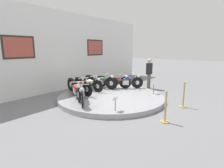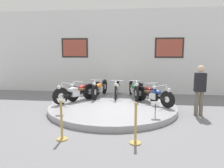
{
  "view_description": "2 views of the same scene",
  "coord_description": "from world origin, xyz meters",
  "px_view_note": "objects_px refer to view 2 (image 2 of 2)",
  "views": [
    {
      "loc": [
        -5.97,
        -4.8,
        2.28
      ],
      "look_at": [
        -0.01,
        -0.05,
        0.72
      ],
      "focal_mm": 28.0,
      "sensor_mm": 36.0,
      "label": 1
    },
    {
      "loc": [
        1.0,
        -7.9,
        2.24
      ],
      "look_at": [
        -0.03,
        0.08,
        0.97
      ],
      "focal_mm": 35.0,
      "sensor_mm": 36.0,
      "label": 2
    }
  ],
  "objects_px": {
    "motorcycle_orange": "(100,88)",
    "motorcycle_cream": "(117,88)",
    "motorcycle_green": "(134,89)",
    "info_placard_front_centre": "(155,106)",
    "motorcycle_maroon": "(147,91)",
    "visitor_standing": "(200,87)",
    "motorcycle_red": "(84,90)",
    "motorcycle_silver": "(75,92)",
    "info_placard_front_left": "(62,103)",
    "stanchion_post_right_of_entry": "(136,130)",
    "stanchion_post_left_of_entry": "(62,126)",
    "motorcycle_blue": "(154,95)"
  },
  "relations": [
    {
      "from": "motorcycle_maroon",
      "to": "stanchion_post_left_of_entry",
      "type": "height_order",
      "value": "stanchion_post_left_of_entry"
    },
    {
      "from": "info_placard_front_left",
      "to": "visitor_standing",
      "type": "relative_size",
      "value": 0.3
    },
    {
      "from": "motorcycle_maroon",
      "to": "stanchion_post_left_of_entry",
      "type": "xyz_separation_m",
      "value": [
        -2.21,
        -3.76,
        -0.23
      ]
    },
    {
      "from": "motorcycle_orange",
      "to": "motorcycle_red",
      "type": "bearing_deg",
      "value": -141.88
    },
    {
      "from": "motorcycle_orange",
      "to": "stanchion_post_left_of_entry",
      "type": "bearing_deg",
      "value": -92.43
    },
    {
      "from": "info_placard_front_centre",
      "to": "stanchion_post_left_of_entry",
      "type": "relative_size",
      "value": 0.5
    },
    {
      "from": "motorcycle_orange",
      "to": "motorcycle_green",
      "type": "relative_size",
      "value": 1.01
    },
    {
      "from": "stanchion_post_left_of_entry",
      "to": "visitor_standing",
      "type": "bearing_deg",
      "value": 33.07
    },
    {
      "from": "info_placard_front_centre",
      "to": "stanchion_post_right_of_entry",
      "type": "xyz_separation_m",
      "value": [
        -0.56,
        -1.53,
        -0.21
      ]
    },
    {
      "from": "motorcycle_green",
      "to": "stanchion_post_right_of_entry",
      "type": "height_order",
      "value": "stanchion_post_right_of_entry"
    },
    {
      "from": "motorcycle_maroon",
      "to": "info_placard_front_left",
      "type": "distance_m",
      "value": 3.56
    },
    {
      "from": "motorcycle_silver",
      "to": "info_placard_front_centre",
      "type": "height_order",
      "value": "motorcycle_silver"
    },
    {
      "from": "info_placard_front_centre",
      "to": "motorcycle_red",
      "type": "bearing_deg",
      "value": 141.22
    },
    {
      "from": "motorcycle_red",
      "to": "motorcycle_blue",
      "type": "bearing_deg",
      "value": -12.14
    },
    {
      "from": "motorcycle_cream",
      "to": "motorcycle_green",
      "type": "xyz_separation_m",
      "value": [
        0.74,
        -0.16,
        0.02
      ]
    },
    {
      "from": "motorcycle_green",
      "to": "info_placard_front_centre",
      "type": "xyz_separation_m",
      "value": [
        0.74,
        -2.67,
        -0.03
      ]
    },
    {
      "from": "motorcycle_cream",
      "to": "motorcycle_green",
      "type": "height_order",
      "value": "motorcycle_green"
    },
    {
      "from": "visitor_standing",
      "to": "stanchion_post_right_of_entry",
      "type": "xyz_separation_m",
      "value": [
        -2.09,
        -2.55,
        -0.64
      ]
    },
    {
      "from": "motorcycle_orange",
      "to": "stanchion_post_left_of_entry",
      "type": "distance_m",
      "value": 4.22
    },
    {
      "from": "motorcycle_silver",
      "to": "info_placard_front_left",
      "type": "xyz_separation_m",
      "value": [
        0.05,
        -1.62,
        -0.02
      ]
    },
    {
      "from": "visitor_standing",
      "to": "motorcycle_cream",
      "type": "bearing_deg",
      "value": 148.92
    },
    {
      "from": "motorcycle_orange",
      "to": "info_placard_front_left",
      "type": "xyz_separation_m",
      "value": [
        -0.74,
        -2.67,
        -0.03
      ]
    },
    {
      "from": "motorcycle_red",
      "to": "info_placard_front_centre",
      "type": "height_order",
      "value": "motorcycle_red"
    },
    {
      "from": "motorcycle_silver",
      "to": "stanchion_post_right_of_entry",
      "type": "relative_size",
      "value": 1.53
    },
    {
      "from": "info_placard_front_centre",
      "to": "motorcycle_blue",
      "type": "bearing_deg",
      "value": 88.15
    },
    {
      "from": "info_placard_front_centre",
      "to": "stanchion_post_left_of_entry",
      "type": "height_order",
      "value": "stanchion_post_left_of_entry"
    },
    {
      "from": "motorcycle_cream",
      "to": "info_placard_front_centre",
      "type": "distance_m",
      "value": 3.19
    },
    {
      "from": "motorcycle_red",
      "to": "motorcycle_green",
      "type": "bearing_deg",
      "value": 12.22
    },
    {
      "from": "motorcycle_green",
      "to": "motorcycle_maroon",
      "type": "height_order",
      "value": "motorcycle_green"
    },
    {
      "from": "info_placard_front_centre",
      "to": "visitor_standing",
      "type": "xyz_separation_m",
      "value": [
        1.53,
        1.02,
        0.42
      ]
    },
    {
      "from": "visitor_standing",
      "to": "stanchion_post_right_of_entry",
      "type": "relative_size",
      "value": 1.68
    },
    {
      "from": "motorcycle_green",
      "to": "stanchion_post_left_of_entry",
      "type": "relative_size",
      "value": 1.93
    },
    {
      "from": "motorcycle_maroon",
      "to": "motorcycle_orange",
      "type": "bearing_deg",
      "value": 167.65
    },
    {
      "from": "motorcycle_silver",
      "to": "motorcycle_green",
      "type": "bearing_deg",
      "value": 24.87
    },
    {
      "from": "motorcycle_maroon",
      "to": "visitor_standing",
      "type": "distance_m",
      "value": 2.13
    },
    {
      "from": "motorcycle_maroon",
      "to": "stanchion_post_left_of_entry",
      "type": "bearing_deg",
      "value": -120.45
    },
    {
      "from": "motorcycle_green",
      "to": "info_placard_front_centre",
      "type": "relative_size",
      "value": 3.87
    },
    {
      "from": "motorcycle_maroon",
      "to": "motorcycle_green",
      "type": "bearing_deg",
      "value": 141.2
    },
    {
      "from": "motorcycle_maroon",
      "to": "info_placard_front_centre",
      "type": "relative_size",
      "value": 3.62
    },
    {
      "from": "info_placard_front_centre",
      "to": "motorcycle_orange",
      "type": "bearing_deg",
      "value": 129.66
    },
    {
      "from": "motorcycle_maroon",
      "to": "info_placard_front_left",
      "type": "relative_size",
      "value": 3.62
    },
    {
      "from": "motorcycle_red",
      "to": "stanchion_post_left_of_entry",
      "type": "relative_size",
      "value": 1.69
    },
    {
      "from": "motorcycle_red",
      "to": "motorcycle_green",
      "type": "xyz_separation_m",
      "value": [
        2.04,
        0.44,
        0.01
      ]
    },
    {
      "from": "visitor_standing",
      "to": "stanchion_post_right_of_entry",
      "type": "distance_m",
      "value": 3.36
    },
    {
      "from": "motorcycle_blue",
      "to": "info_placard_front_centre",
      "type": "bearing_deg",
      "value": -91.85
    },
    {
      "from": "motorcycle_maroon",
      "to": "stanchion_post_right_of_entry",
      "type": "relative_size",
      "value": 1.81
    },
    {
      "from": "motorcycle_orange",
      "to": "motorcycle_cream",
      "type": "xyz_separation_m",
      "value": [
        0.74,
        0.16,
        -0.02
      ]
    },
    {
      "from": "motorcycle_green",
      "to": "info_placard_front_centre",
      "type": "distance_m",
      "value": 2.77
    },
    {
      "from": "motorcycle_orange",
      "to": "info_placard_front_centre",
      "type": "height_order",
      "value": "motorcycle_orange"
    },
    {
      "from": "motorcycle_orange",
      "to": "motorcycle_green",
      "type": "xyz_separation_m",
      "value": [
        1.48,
        0.0,
        0.0
      ]
    }
  ]
}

